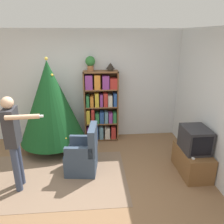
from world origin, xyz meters
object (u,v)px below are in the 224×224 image
object	(u,v)px
television	(195,139)
armchair	(84,156)
table_lamp	(110,66)
potted_plant	(90,62)
bookshelf	(101,107)
standing_person	(14,137)
christmas_tree	(50,102)

from	to	relation	value
television	armchair	bearing A→B (deg)	173.61
table_lamp	potted_plant	bearing A→B (deg)	-180.00
bookshelf	potted_plant	bearing A→B (deg)	176.49
armchair	standing_person	bearing A→B (deg)	-63.58
christmas_tree	standing_person	bearing A→B (deg)	-104.18
potted_plant	table_lamp	size ratio (longest dim) A/B	1.64
christmas_tree	armchair	size ratio (longest dim) A/B	2.22
standing_person	bookshelf	bearing A→B (deg)	136.83
christmas_tree	table_lamp	world-z (taller)	christmas_tree
armchair	potted_plant	world-z (taller)	potted_plant
bookshelf	christmas_tree	distance (m)	1.18
armchair	potted_plant	distance (m)	2.06
potted_plant	table_lamp	xyz separation A→B (m)	(0.45, 0.00, -0.09)
bookshelf	standing_person	world-z (taller)	bookshelf
standing_person	television	bearing A→B (deg)	89.96
bookshelf	standing_person	xyz separation A→B (m)	(-1.44, -1.71, 0.11)
standing_person	table_lamp	distance (m)	2.55
christmas_tree	standing_person	world-z (taller)	christmas_tree
potted_plant	table_lamp	world-z (taller)	potted_plant
armchair	standing_person	world-z (taller)	standing_person
potted_plant	standing_person	bearing A→B (deg)	-125.32
television	christmas_tree	size ratio (longest dim) A/B	0.27
armchair	table_lamp	size ratio (longest dim) A/B	4.60
armchair	standing_person	size ratio (longest dim) A/B	0.57
armchair	standing_person	distance (m)	1.28
bookshelf	television	bearing A→B (deg)	-43.58
bookshelf	armchair	xyz separation A→B (m)	(-0.39, -1.33, -0.51)
television	table_lamp	xyz separation A→B (m)	(-1.40, 1.57, 1.10)
christmas_tree	standing_person	distance (m)	1.41
potted_plant	table_lamp	bearing A→B (deg)	0.00
christmas_tree	potted_plant	world-z (taller)	christmas_tree
television	potted_plant	bearing A→B (deg)	139.80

